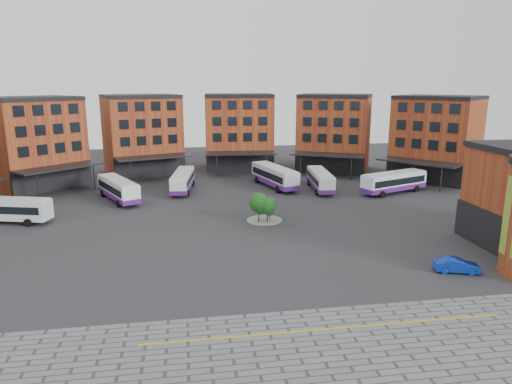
{
  "coord_description": "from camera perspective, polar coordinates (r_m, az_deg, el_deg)",
  "views": [
    {
      "loc": [
        -7.45,
        -41.57,
        16.81
      ],
      "look_at": [
        0.77,
        10.86,
        4.0
      ],
      "focal_mm": 32.0,
      "sensor_mm": 36.0,
      "label": 1
    }
  ],
  "objects": [
    {
      "name": "bus_a",
      "position": [
        63.51,
        -28.78,
        -1.8
      ],
      "size": [
        11.06,
        5.2,
        3.05
      ],
      "rotation": [
        0.0,
        0.0,
        1.31
      ],
      "color": "silver",
      "rests_on": "ground"
    },
    {
      "name": "tree_island",
      "position": [
        55.83,
        0.93,
        -1.75
      ],
      "size": [
        4.4,
        4.4,
        3.75
      ],
      "color": "gray",
      "rests_on": "ground"
    },
    {
      "name": "main_building",
      "position": [
        80.44,
        -6.98,
        6.63
      ],
      "size": [
        94.14,
        42.48,
        14.6
      ],
      "color": "#984621",
      "rests_on": "ground"
    },
    {
      "name": "bus_d",
      "position": [
        74.73,
        2.32,
        2.02
      ],
      "size": [
        5.94,
        12.46,
        3.42
      ],
      "rotation": [
        0.0,
        0.0,
        0.27
      ],
      "color": "silver",
      "rests_on": "ground"
    },
    {
      "name": "bus_b",
      "position": [
        69.11,
        -16.85,
        0.37
      ],
      "size": [
        7.29,
        11.28,
        3.18
      ],
      "rotation": [
        0.0,
        0.0,
        0.45
      ],
      "color": "white",
      "rests_on": "ground"
    },
    {
      "name": "bus_e",
      "position": [
        73.37,
        8.04,
        1.52
      ],
      "size": [
        3.52,
        11.07,
        3.07
      ],
      "rotation": [
        0.0,
        0.0,
        -0.09
      ],
      "color": "silver",
      "rests_on": "ground"
    },
    {
      "name": "bus_f",
      "position": [
        73.79,
        16.87,
        1.22
      ],
      "size": [
        11.78,
        6.71,
        3.27
      ],
      "rotation": [
        0.0,
        0.0,
        -1.2
      ],
      "color": "white",
      "rests_on": "ground"
    },
    {
      "name": "ground",
      "position": [
        45.46,
        1.17,
        -8.14
      ],
      "size": [
        160.0,
        160.0,
        0.0
      ],
      "primitive_type": "plane",
      "color": "#28282B",
      "rests_on": "ground"
    },
    {
      "name": "bus_c",
      "position": [
        72.96,
        -9.15,
        1.43
      ],
      "size": [
        3.92,
        11.23,
        3.1
      ],
      "rotation": [
        0.0,
        0.0,
        -0.13
      ],
      "color": "white",
      "rests_on": "ground"
    },
    {
      "name": "yellow_line",
      "position": [
        33.63,
        9.04,
        -16.55
      ],
      "size": [
        26.0,
        0.15,
        0.02
      ],
      "primitive_type": "cube",
      "color": "gold",
      "rests_on": "paving_zone"
    },
    {
      "name": "blue_car",
      "position": [
        45.61,
        23.81,
        -8.39
      ],
      "size": [
        4.23,
        2.49,
        1.32
      ],
      "primitive_type": "imported",
      "rotation": [
        0.0,
        0.0,
        1.28
      ],
      "color": "#0C2DA0",
      "rests_on": "ground"
    }
  ]
}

